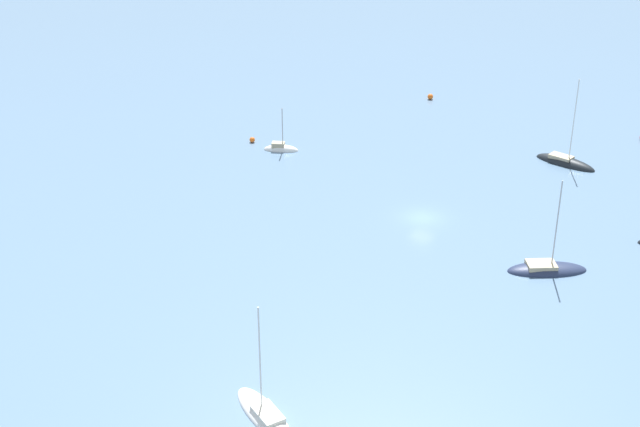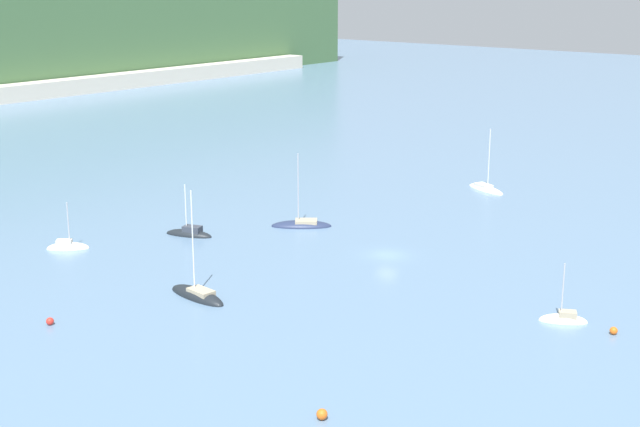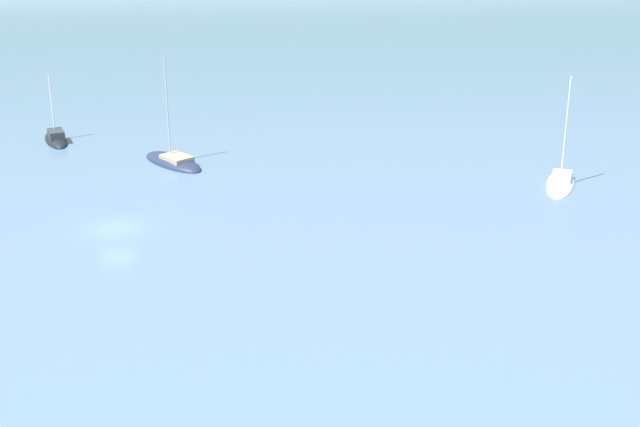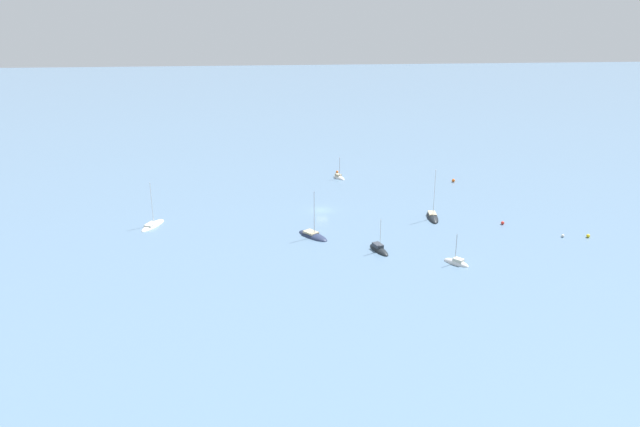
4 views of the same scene
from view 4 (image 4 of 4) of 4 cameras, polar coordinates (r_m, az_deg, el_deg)
name	(u,v)px [view 4 (image 4 of 4)]	position (r m, az deg, el deg)	size (l,w,h in m)	color
ground_plane	(322,210)	(147.27, 0.18, 0.32)	(600.00, 600.00, 0.00)	slate
sailboat_0	(379,250)	(125.18, 5.40, -3.34)	(4.11, 6.88, 7.62)	black
sailboat_1	(313,236)	(131.68, -0.66, -2.07)	(7.38, 8.27, 10.87)	#232D4C
sailboat_2	(432,217)	(144.61, 10.24, -0.35)	(3.19, 8.47, 12.52)	black
sailboat_3	(456,263)	(121.64, 12.35, -4.46)	(4.96, 5.06, 6.81)	silver
sailboat_4	(153,226)	(142.30, -15.05, -1.07)	(5.44, 8.36, 10.46)	white
sailboat_5	(339,178)	(172.37, 1.74, 3.27)	(3.70, 4.94, 6.80)	white
mooring_buoy_0	(588,236)	(142.60, 23.31, -1.88)	(0.75, 0.75, 0.75)	yellow
mooring_buoy_1	(563,236)	(140.80, 21.31, -1.90)	(0.63, 0.63, 0.63)	white
mooring_buoy_2	(337,172)	(177.11, 1.58, 3.82)	(0.75, 0.75, 0.75)	orange
mooring_buoy_3	(503,223)	(143.97, 16.35, -0.83)	(0.75, 0.75, 0.75)	red
mooring_buoy_4	(453,180)	(172.67, 12.10, 2.98)	(0.88, 0.88, 0.88)	orange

